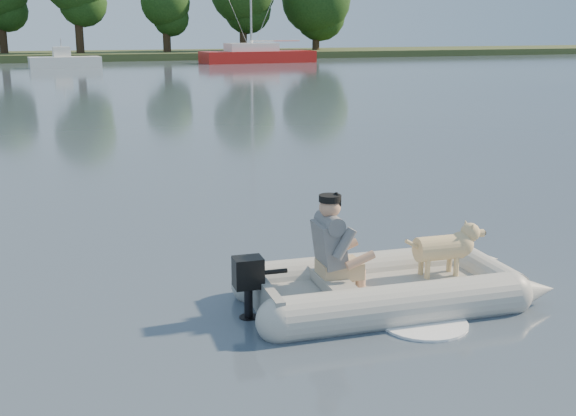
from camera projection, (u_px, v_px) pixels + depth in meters
name	position (u px, v px, depth m)	size (l,w,h in m)	color
water	(345.00, 339.00, 6.52)	(160.00, 160.00, 0.00)	slate
shore_bank	(35.00, 57.00, 62.50)	(160.00, 12.00, 0.70)	#47512D
dinghy	(390.00, 253.00, 7.30)	(4.11, 2.69, 1.25)	#AAAAA4
man	(331.00, 240.00, 7.12)	(0.65, 0.55, 0.96)	slate
dog	(439.00, 252.00, 7.52)	(0.83, 0.30, 0.55)	#D4B87A
outboard_motor	(248.00, 291.00, 6.94)	(0.37, 0.26, 0.70)	black
motorboat	(64.00, 54.00, 50.04)	(4.96, 1.91, 2.10)	white
sailboat	(257.00, 56.00, 57.45)	(9.24, 3.23, 12.51)	#AD1813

